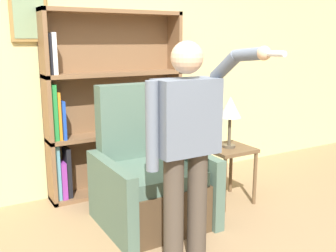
% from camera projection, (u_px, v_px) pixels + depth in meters
% --- Properties ---
extents(wall_back, '(8.00, 0.11, 2.80)m').
position_uv_depth(wall_back, '(105.00, 63.00, 4.25)').
color(wall_back, '#DBCC84').
rests_on(wall_back, ground_plane).
extents(bookcase, '(1.50, 0.28, 1.95)m').
position_uv_depth(bookcase, '(106.00, 108.00, 4.19)').
color(bookcase, brown).
rests_on(bookcase, ground_plane).
extents(armchair, '(0.93, 0.91, 1.25)m').
position_uv_depth(armchair, '(150.00, 181.00, 3.61)').
color(armchair, '#4C3823').
rests_on(armchair, ground_plane).
extents(person_standing, '(0.61, 0.78, 1.64)m').
position_uv_depth(person_standing, '(187.00, 139.00, 2.81)').
color(person_standing, '#473D33').
rests_on(person_standing, ground_plane).
extents(side_table, '(0.44, 0.44, 0.58)m').
position_uv_depth(side_table, '(229.00, 157.00, 4.01)').
color(side_table, brown).
rests_on(side_table, ground_plane).
extents(table_lamp, '(0.22, 0.22, 0.52)m').
position_uv_depth(table_lamp, '(230.00, 109.00, 3.90)').
color(table_lamp, '#4C4233').
rests_on(table_lamp, side_table).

